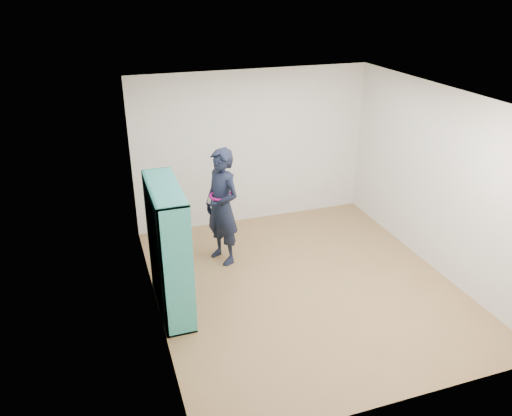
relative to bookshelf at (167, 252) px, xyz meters
name	(u,v)px	position (x,y,z in m)	size (l,w,h in m)	color
floor	(304,285)	(1.83, -0.09, -0.81)	(4.50, 4.50, 0.00)	#966C44
ceiling	(312,98)	(1.83, -0.09, 1.79)	(4.50, 4.50, 0.00)	white
wall_left	(151,221)	(-0.17, -0.09, 0.49)	(0.02, 4.50, 2.60)	silver
wall_right	(438,181)	(3.83, -0.09, 0.49)	(0.02, 4.50, 2.60)	silver
wall_back	(253,148)	(1.83, 2.16, 0.49)	(4.00, 0.02, 2.60)	silver
wall_front	(410,295)	(1.83, -2.34, 0.49)	(4.00, 0.02, 2.60)	silver
bookshelf	(167,252)	(0.00, 0.00, 0.00)	(0.37, 1.26, 1.69)	teal
person	(222,207)	(0.96, 0.94, 0.07)	(0.64, 0.75, 1.75)	black
smartphone	(209,201)	(0.79, 0.96, 0.18)	(0.05, 0.07, 0.12)	silver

